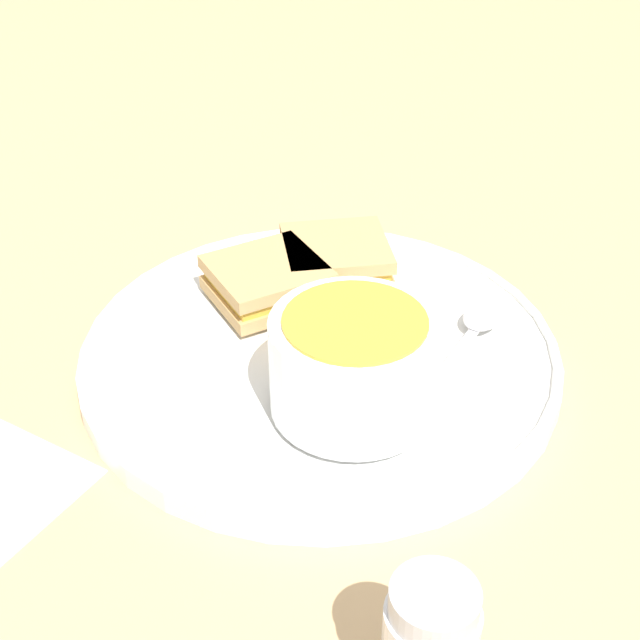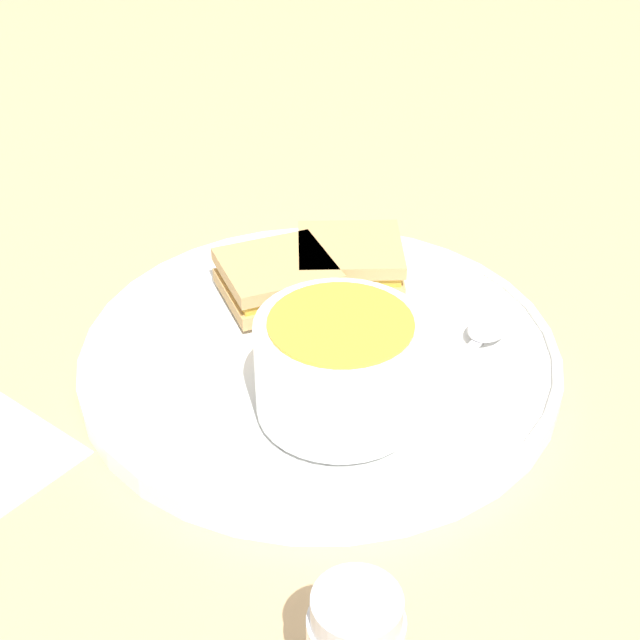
% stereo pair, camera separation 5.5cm
% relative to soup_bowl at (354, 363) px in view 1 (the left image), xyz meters
% --- Properties ---
extents(ground_plane, '(2.40, 2.40, 0.00)m').
position_rel_soup_bowl_xyz_m(ground_plane, '(0.02, 0.06, -0.05)').
color(ground_plane, tan).
extents(plate, '(0.30, 0.30, 0.02)m').
position_rel_soup_bowl_xyz_m(plate, '(0.02, 0.06, -0.04)').
color(plate, white).
rests_on(plate, ground_plane).
extents(soup_bowl, '(0.09, 0.09, 0.06)m').
position_rel_soup_bowl_xyz_m(soup_bowl, '(0.00, 0.00, 0.00)').
color(soup_bowl, white).
rests_on(soup_bowl, plate).
extents(spoon, '(0.12, 0.07, 0.01)m').
position_rel_soup_bowl_xyz_m(spoon, '(0.11, 0.01, -0.03)').
color(spoon, silver).
rests_on(spoon, plate).
extents(sandwich_half_near, '(0.09, 0.09, 0.03)m').
position_rel_soup_bowl_xyz_m(sandwich_half_near, '(0.08, 0.12, -0.02)').
color(sandwich_half_near, tan).
rests_on(sandwich_half_near, plate).
extents(sandwich_half_far, '(0.08, 0.07, 0.03)m').
position_rel_soup_bowl_xyz_m(sandwich_half_far, '(0.02, 0.12, -0.02)').
color(sandwich_half_far, tan).
rests_on(sandwich_half_far, plate).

